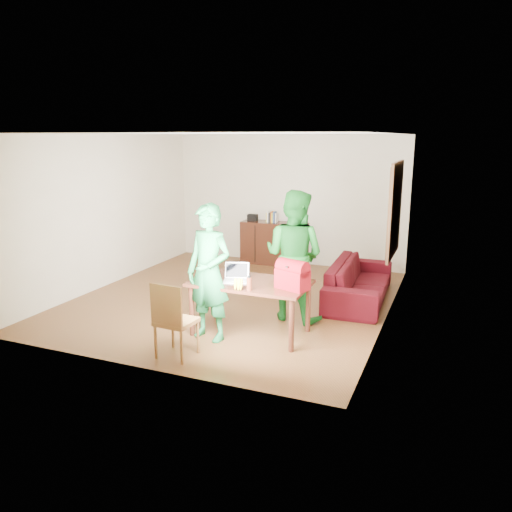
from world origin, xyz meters
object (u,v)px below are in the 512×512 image
at_px(chair, 176,335).
at_px(red_bag, 292,277).
at_px(table, 250,288).
at_px(person_near, 209,273).
at_px(laptop, 236,278).
at_px(sofa, 359,281).
at_px(person_far, 294,256).
at_px(bottle, 249,283).

bearing_deg(chair, red_bag, 42.37).
relative_size(table, chair, 1.64).
xyz_separation_m(person_near, laptop, (0.26, 0.29, -0.13)).
xyz_separation_m(table, laptop, (-0.18, -0.07, 0.14)).
height_order(laptop, sofa, laptop).
bearing_deg(laptop, person_far, 39.81).
height_order(chair, laptop, laptop).
bearing_deg(person_near, sofa, 67.77).
xyz_separation_m(person_near, bottle, (0.58, -0.01, -0.08)).
height_order(laptop, bottle, laptop).
xyz_separation_m(laptop, sofa, (1.29, 2.10, -0.47)).
distance_m(chair, person_far, 2.16).
distance_m(table, red_bag, 0.68).
distance_m(table, bottle, 0.43).
height_order(table, person_near, person_near).
bearing_deg(person_far, bottle, 89.58).
bearing_deg(bottle, sofa, 67.90).
height_order(person_near, laptop, person_near).
bearing_deg(chair, person_near, 83.90).
distance_m(chair, bottle, 1.11).
relative_size(person_near, person_far, 0.95).
bearing_deg(bottle, person_far, 79.28).
bearing_deg(bottle, person_near, 179.28).
relative_size(laptop, bottle, 2.03).
relative_size(table, person_near, 0.87).
bearing_deg(red_bag, chair, -122.17).
relative_size(person_far, laptop, 4.99).
bearing_deg(bottle, laptop, 137.27).
relative_size(chair, sofa, 0.44).
distance_m(person_near, laptop, 0.41).
bearing_deg(table, bottle, -69.53).
relative_size(laptop, sofa, 0.17).
xyz_separation_m(table, red_bag, (0.63, -0.09, 0.24)).
bearing_deg(person_near, person_far, 66.18).
xyz_separation_m(person_far, laptop, (-0.54, -0.87, -0.17)).
bearing_deg(sofa, laptop, 146.03).
height_order(person_near, person_far, person_far).
bearing_deg(table, sofa, 61.58).
height_order(chair, person_near, person_near).
height_order(chair, bottle, chair).
distance_m(person_far, sofa, 1.58).
distance_m(laptop, red_bag, 0.82).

